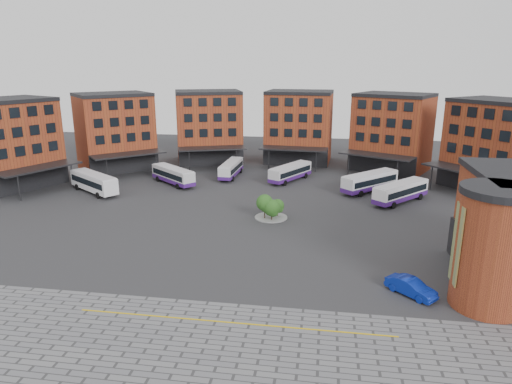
# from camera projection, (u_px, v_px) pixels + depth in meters

# --- Properties ---
(ground) EXTENTS (160.00, 160.00, 0.00)m
(ground) POSITION_uv_depth(u_px,v_px,m) (240.00, 252.00, 50.35)
(ground) COLOR #28282B
(ground) RESTS_ON ground
(yellow_line) EXTENTS (26.00, 0.15, 0.02)m
(yellow_line) POSITION_uv_depth(u_px,v_px,m) (232.00, 323.00, 36.75)
(yellow_line) COLOR gold
(yellow_line) RESTS_ON paving_zone
(main_building) EXTENTS (94.14, 42.48, 14.60)m
(main_building) POSITION_uv_depth(u_px,v_px,m) (252.00, 134.00, 85.39)
(main_building) COLOR maroon
(main_building) RESTS_ON ground
(tree_island) EXTENTS (4.40, 4.40, 3.40)m
(tree_island) POSITION_uv_depth(u_px,v_px,m) (271.00, 207.00, 60.50)
(tree_island) COLOR gray
(tree_island) RESTS_ON ground
(bus_a) EXTENTS (10.44, 8.41, 3.11)m
(bus_a) POSITION_uv_depth(u_px,v_px,m) (94.00, 181.00, 72.77)
(bus_a) COLOR white
(bus_a) RESTS_ON ground
(bus_b) EXTENTS (9.42, 8.48, 2.91)m
(bus_b) POSITION_uv_depth(u_px,v_px,m) (173.00, 175.00, 77.89)
(bus_b) COLOR silver
(bus_b) RESTS_ON ground
(bus_c) EXTENTS (2.83, 9.95, 2.77)m
(bus_c) POSITION_uv_depth(u_px,v_px,m) (231.00, 169.00, 82.95)
(bus_c) COLOR silver
(bus_c) RESTS_ON ground
(bus_d) EXTENTS (7.06, 10.00, 2.86)m
(bus_d) POSITION_uv_depth(u_px,v_px,m) (290.00, 172.00, 80.06)
(bus_d) COLOR silver
(bus_d) RESTS_ON ground
(bus_e) EXTENTS (9.54, 9.59, 3.10)m
(bus_e) POSITION_uv_depth(u_px,v_px,m) (370.00, 181.00, 73.43)
(bus_e) COLOR white
(bus_e) RESTS_ON ground
(bus_f) EXTENTS (9.04, 9.64, 3.03)m
(bus_f) POSITION_uv_depth(u_px,v_px,m) (401.00, 192.00, 67.82)
(bus_f) COLOR white
(bus_f) RESTS_ON ground
(blue_car) EXTENTS (4.53, 4.37, 1.54)m
(blue_car) POSITION_uv_depth(u_px,v_px,m) (411.00, 287.00, 40.97)
(blue_car) COLOR #0C24A1
(blue_car) RESTS_ON ground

